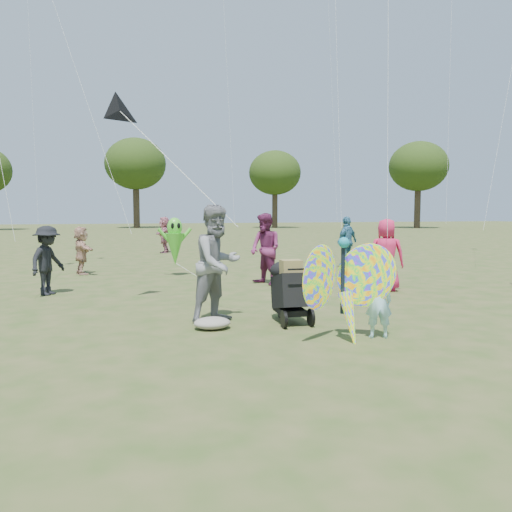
{
  "coord_description": "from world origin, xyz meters",
  "views": [
    {
      "loc": [
        -2.99,
        -7.05,
        1.89
      ],
      "look_at": [
        -0.2,
        1.5,
        1.1
      ],
      "focal_mm": 35.0,
      "sensor_mm": 36.0,
      "label": 1
    }
  ],
  "objects_px": {
    "adult_man": "(218,263)",
    "alien_kite": "(175,244)",
    "crowd_j": "(164,235)",
    "butterfly_kite": "(346,289)",
    "crowd_a": "(386,255)",
    "crowd_e": "(265,249)",
    "child_girl": "(379,301)",
    "crowd_b": "(48,260)",
    "crowd_d": "(81,250)",
    "jogging_stroller": "(289,287)",
    "crowd_c": "(347,242)"
  },
  "relations": [
    {
      "from": "crowd_b",
      "to": "crowd_d",
      "type": "bearing_deg",
      "value": 23.43
    },
    {
      "from": "crowd_a",
      "to": "crowd_e",
      "type": "height_order",
      "value": "crowd_e"
    },
    {
      "from": "child_girl",
      "to": "crowd_b",
      "type": "bearing_deg",
      "value": -31.02
    },
    {
      "from": "crowd_d",
      "to": "jogging_stroller",
      "type": "height_order",
      "value": "crowd_d"
    },
    {
      "from": "crowd_a",
      "to": "alien_kite",
      "type": "xyz_separation_m",
      "value": [
        -4.41,
        4.34,
        0.1
      ]
    },
    {
      "from": "crowd_c",
      "to": "crowd_d",
      "type": "bearing_deg",
      "value": -30.66
    },
    {
      "from": "crowd_j",
      "to": "butterfly_kite",
      "type": "xyz_separation_m",
      "value": [
        0.33,
        -17.08,
        -0.08
      ]
    },
    {
      "from": "crowd_a",
      "to": "jogging_stroller",
      "type": "distance_m",
      "value": 4.35
    },
    {
      "from": "adult_man",
      "to": "butterfly_kite",
      "type": "xyz_separation_m",
      "value": [
        1.46,
        -1.88,
        -0.24
      ]
    },
    {
      "from": "child_girl",
      "to": "butterfly_kite",
      "type": "bearing_deg",
      "value": 19.69
    },
    {
      "from": "adult_man",
      "to": "crowd_d",
      "type": "xyz_separation_m",
      "value": [
        -2.39,
        7.71,
        -0.28
      ]
    },
    {
      "from": "crowd_a",
      "to": "crowd_d",
      "type": "height_order",
      "value": "crowd_a"
    },
    {
      "from": "butterfly_kite",
      "to": "adult_man",
      "type": "bearing_deg",
      "value": 127.74
    },
    {
      "from": "child_girl",
      "to": "crowd_d",
      "type": "bearing_deg",
      "value": -47.49
    },
    {
      "from": "adult_man",
      "to": "crowd_d",
      "type": "distance_m",
      "value": 8.08
    },
    {
      "from": "crowd_b",
      "to": "crowd_j",
      "type": "relative_size",
      "value": 0.94
    },
    {
      "from": "crowd_c",
      "to": "crowd_j",
      "type": "bearing_deg",
      "value": -83.95
    },
    {
      "from": "crowd_a",
      "to": "crowd_j",
      "type": "xyz_separation_m",
      "value": [
        -3.54,
        13.13,
        -0.02
      ]
    },
    {
      "from": "child_girl",
      "to": "crowd_c",
      "type": "bearing_deg",
      "value": -97.89
    },
    {
      "from": "crowd_e",
      "to": "butterfly_kite",
      "type": "relative_size",
      "value": 1.08
    },
    {
      "from": "crowd_b",
      "to": "jogging_stroller",
      "type": "height_order",
      "value": "crowd_b"
    },
    {
      "from": "adult_man",
      "to": "crowd_a",
      "type": "relative_size",
      "value": 1.16
    },
    {
      "from": "crowd_c",
      "to": "alien_kite",
      "type": "distance_m",
      "value": 6.12
    },
    {
      "from": "butterfly_kite",
      "to": "alien_kite",
      "type": "bearing_deg",
      "value": 98.24
    },
    {
      "from": "adult_man",
      "to": "crowd_c",
      "type": "distance_m",
      "value": 9.52
    },
    {
      "from": "crowd_d",
      "to": "crowd_a",
      "type": "bearing_deg",
      "value": -140.81
    },
    {
      "from": "crowd_j",
      "to": "crowd_b",
      "type": "bearing_deg",
      "value": -2.12
    },
    {
      "from": "child_girl",
      "to": "crowd_a",
      "type": "height_order",
      "value": "crowd_a"
    },
    {
      "from": "adult_man",
      "to": "butterfly_kite",
      "type": "distance_m",
      "value": 2.39
    },
    {
      "from": "child_girl",
      "to": "crowd_b",
      "type": "xyz_separation_m",
      "value": [
        -5.06,
        5.78,
        0.23
      ]
    },
    {
      "from": "crowd_e",
      "to": "alien_kite",
      "type": "height_order",
      "value": "crowd_e"
    },
    {
      "from": "adult_man",
      "to": "crowd_j",
      "type": "height_order",
      "value": "adult_man"
    },
    {
      "from": "child_girl",
      "to": "adult_man",
      "type": "height_order",
      "value": "adult_man"
    },
    {
      "from": "crowd_c",
      "to": "alien_kite",
      "type": "height_order",
      "value": "crowd_c"
    },
    {
      "from": "crowd_d",
      "to": "crowd_e",
      "type": "bearing_deg",
      "value": -141.46
    },
    {
      "from": "adult_man",
      "to": "alien_kite",
      "type": "xyz_separation_m",
      "value": [
        0.26,
        6.4,
        -0.04
      ]
    },
    {
      "from": "adult_man",
      "to": "crowd_a",
      "type": "xyz_separation_m",
      "value": [
        4.66,
        2.06,
        -0.14
      ]
    },
    {
      "from": "crowd_d",
      "to": "jogging_stroller",
      "type": "bearing_deg",
      "value": -168.79
    },
    {
      "from": "crowd_a",
      "to": "crowd_d",
      "type": "distance_m",
      "value": 9.04
    },
    {
      "from": "crowd_a",
      "to": "butterfly_kite",
      "type": "bearing_deg",
      "value": 78.63
    },
    {
      "from": "crowd_a",
      "to": "crowd_e",
      "type": "xyz_separation_m",
      "value": [
        -2.43,
        1.86,
        0.07
      ]
    },
    {
      "from": "crowd_e",
      "to": "crowd_b",
      "type": "bearing_deg",
      "value": -110.23
    },
    {
      "from": "crowd_a",
      "to": "crowd_j",
      "type": "distance_m",
      "value": 13.6
    },
    {
      "from": "crowd_e",
      "to": "crowd_c",
      "type": "bearing_deg",
      "value": 107.56
    },
    {
      "from": "crowd_d",
      "to": "child_girl",
      "type": "bearing_deg",
      "value": -167.37
    },
    {
      "from": "crowd_b",
      "to": "jogging_stroller",
      "type": "bearing_deg",
      "value": -103.25
    },
    {
      "from": "crowd_b",
      "to": "child_girl",
      "type": "bearing_deg",
      "value": -105.66
    },
    {
      "from": "crowd_b",
      "to": "jogging_stroller",
      "type": "relative_size",
      "value": 1.46
    },
    {
      "from": "alien_kite",
      "to": "crowd_d",
      "type": "bearing_deg",
      "value": 153.71
    },
    {
      "from": "crowd_b",
      "to": "crowd_c",
      "type": "bearing_deg",
      "value": -38.03
    }
  ]
}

